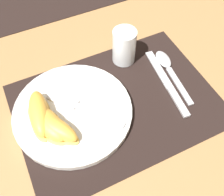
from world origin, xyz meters
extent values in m
plane|color=#A37547|center=(0.00, 0.00, 0.00)|extent=(3.00, 3.00, 0.00)
cube|color=black|center=(0.00, 0.00, 0.00)|extent=(0.47, 0.34, 0.00)
cylinder|color=white|center=(-0.10, 0.02, 0.01)|extent=(0.27, 0.27, 0.02)
cylinder|color=silver|center=(0.08, 0.12, 0.05)|extent=(0.06, 0.06, 0.09)
cylinder|color=#F9AD19|center=(0.08, 0.12, 0.02)|extent=(0.05, 0.05, 0.03)
cube|color=#BCBCC1|center=(0.13, -0.06, 0.01)|extent=(0.03, 0.09, 0.01)
cube|color=#BCBCC1|center=(0.14, 0.05, 0.01)|extent=(0.03, 0.13, 0.01)
cube|color=#BCBCC1|center=(0.16, -0.02, 0.01)|extent=(0.03, 0.12, 0.01)
ellipsoid|color=#BCBCC1|center=(0.17, 0.07, 0.01)|extent=(0.04, 0.07, 0.01)
cube|color=#BCBCC1|center=(-0.06, -0.03, 0.02)|extent=(0.09, 0.10, 0.00)
cube|color=#BCBCC1|center=(-0.12, 0.05, 0.02)|extent=(0.07, 0.07, 0.00)
ellipsoid|color=#F7C656|center=(-0.18, 0.03, 0.02)|extent=(0.07, 0.13, 0.01)
ellipsoid|color=#F9B242|center=(-0.18, 0.03, 0.04)|extent=(0.06, 0.13, 0.04)
ellipsoid|color=#F7C656|center=(-0.17, 0.00, 0.02)|extent=(0.09, 0.13, 0.01)
ellipsoid|color=#F9B242|center=(-0.17, 0.00, 0.04)|extent=(0.09, 0.13, 0.04)
ellipsoid|color=#F7C656|center=(-0.16, -0.01, 0.02)|extent=(0.11, 0.14, 0.01)
ellipsoid|color=#F9B242|center=(-0.16, -0.01, 0.04)|extent=(0.10, 0.13, 0.04)
camera|label=1|loc=(-0.16, -0.31, 0.53)|focal=42.00mm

